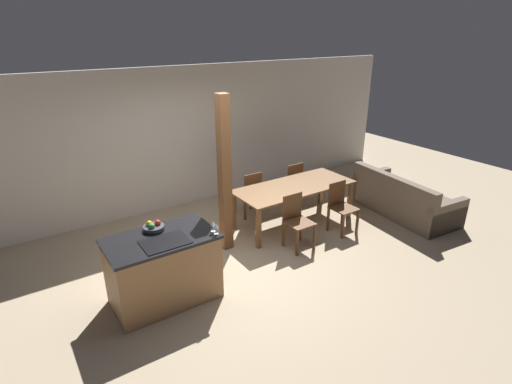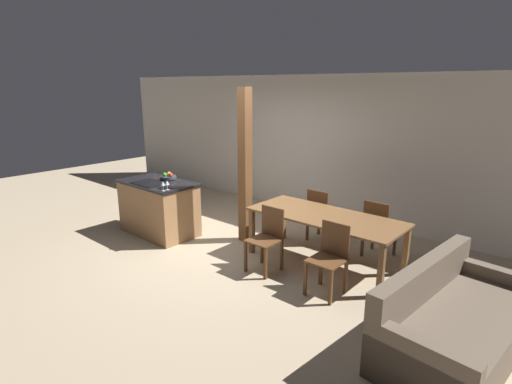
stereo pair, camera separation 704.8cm
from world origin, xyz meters
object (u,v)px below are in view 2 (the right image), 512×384
Objects in this scene: fruit_bowl at (168,177)px; timber_post at (245,167)px; wine_glass_middle at (167,183)px; dining_chair_near_left at (267,237)px; wine_glass_near at (163,184)px; couch at (455,324)px; dining_chair_far_right at (378,227)px; dining_table at (325,221)px; dining_chair_near_right at (329,257)px; kitchen_island at (159,208)px; dining_chair_far_left at (321,214)px.

timber_post is at bearing 20.49° from fruit_bowl.
dining_chair_near_left is at bearing 12.46° from wine_glass_middle.
wine_glass_near is 1.84m from dining_chair_near_left.
wine_glass_near is 0.07× the size of couch.
dining_table is at bearing 54.45° from dining_chair_far_right.
wine_glass_middle is 1.82m from dining_chair_near_left.
timber_post is (-0.96, 0.61, 0.77)m from dining_chair_near_left.
dining_chair_far_right is 2.17m from couch.
dining_chair_near_right is (2.68, 0.37, -0.57)m from wine_glass_middle.
wine_glass_near is (0.61, -0.32, 0.58)m from kitchen_island.
dining_chair_near_right is at bearing -17.30° from timber_post.
kitchen_island is 0.67× the size of couch.
fruit_bowl is 3.56m from dining_chair_far_right.
wine_glass_near is at bearing 99.24° from couch.
dining_chair_near_left is (1.69, 0.37, -0.57)m from wine_glass_middle.
couch is (4.79, -0.28, -0.69)m from fruit_bowl.
dining_chair_far_left is at bearing 90.00° from dining_chair_near_left.
timber_post reaches higher than fruit_bowl.
wine_glass_near is (0.61, -0.56, 0.07)m from fruit_bowl.
dining_chair_far_right is at bearing 24.64° from kitchen_island.
kitchen_island is 1.72m from timber_post.
kitchen_island is 1.55× the size of dining_chair_far_right.
dining_table is (2.79, 0.82, 0.18)m from kitchen_island.
dining_chair_near_left is 1.00× the size of dining_chair_far_left.
fruit_bowl is 0.31× the size of dining_chair_far_right.
timber_post reaches higher than wine_glass_middle.
dining_chair_far_left is 0.43× the size of couch.
wine_glass_middle is 1.24m from timber_post.
dining_chair_near_left and dining_chair_far_left have the same top height.
fruit_bowl is 2.87m from dining_table.
dining_chair_far_right is 2.23m from timber_post.
fruit_bowl is 0.13× the size of couch.
dining_chair_far_left and dining_chair_far_right have the same top height.
dining_chair_far_left is (0.00, 1.38, 0.00)m from dining_chair_near_left.
fruit_bowl is 2.35m from dining_chair_near_left.
wine_glass_near is 0.17× the size of dining_chair_far_right.
timber_post reaches higher than dining_chair_far_right.
dining_chair_near_left is 1.00× the size of dining_chair_near_right.
wine_glass_near is 3.29m from dining_chair_far_right.
kitchen_island is 2.30m from dining_chair_near_left.
kitchen_island reaches higher than dining_chair_near_left.
dining_chair_near_right is 1.00× the size of dining_chair_far_left.
dining_chair_near_left is (-0.49, -0.69, -0.17)m from dining_table.
dining_chair_near_right reaches higher than couch.
dining_chair_far_right is at bearing -180.00° from dining_chair_far_left.
dining_chair_far_left is (-0.49, 0.69, -0.17)m from dining_table.
wine_glass_near reaches higher than dining_chair_near_right.
couch is at bearing 148.04° from dining_chair_far_left.
wine_glass_middle is at bearing 90.00° from wine_glass_near.
dining_chair_near_right is 2.18m from timber_post.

